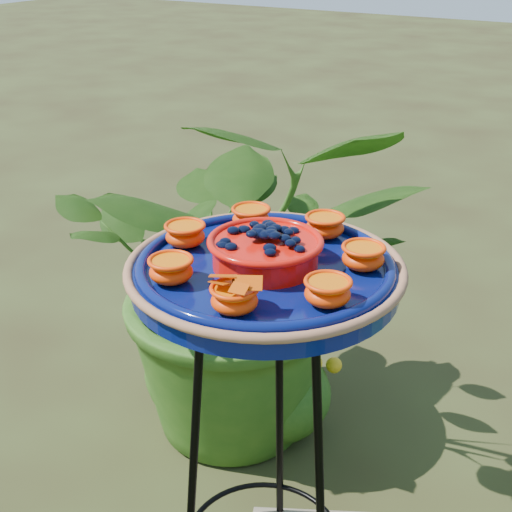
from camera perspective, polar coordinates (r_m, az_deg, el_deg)
name	(u,v)px	position (r m, az deg, el deg)	size (l,w,h in m)	color
tripod_stand	(264,450)	(1.25, 0.65, -15.25)	(0.36, 0.36, 0.79)	black
feeder_dish	(265,267)	(1.06, 0.74, -0.85)	(0.50, 0.50, 0.09)	#061151
shrub_back_left	(246,271)	(1.84, -0.78, -1.25)	(0.85, 0.74, 0.95)	#285316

